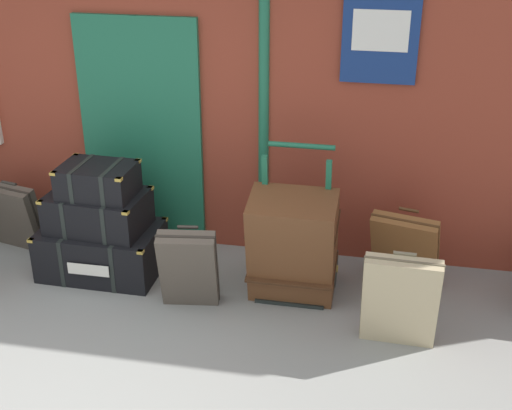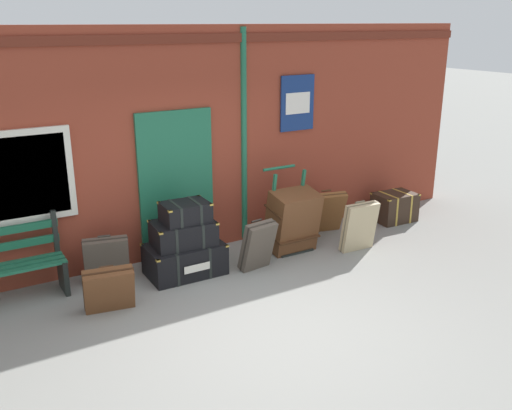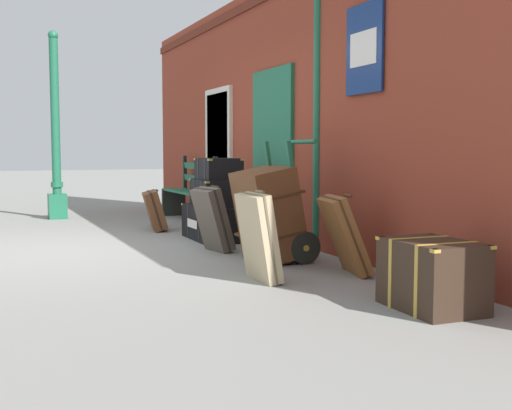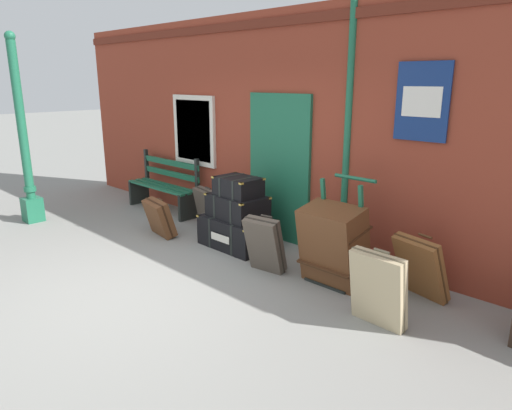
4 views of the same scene
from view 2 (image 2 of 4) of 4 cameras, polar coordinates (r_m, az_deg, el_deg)
The scene contains 13 objects.
ground_plane at distance 6.40m, azimuth 1.69°, elevation -12.27°, with size 60.00×60.00×0.00m, color gray.
brick_facade at distance 7.99m, azimuth -8.36°, elevation 6.13°, with size 10.40×0.35×3.20m.
steamer_trunk_base at distance 7.60m, azimuth -7.23°, elevation -5.47°, with size 1.02×0.68×0.43m.
steamer_trunk_middle at distance 7.47m, azimuth -7.39°, elevation -2.84°, with size 0.85×0.60×0.33m.
steamer_trunk_top at distance 7.37m, azimuth -7.20°, elevation -0.72°, with size 0.62×0.47×0.27m.
porters_trolley at distance 8.39m, azimuth 3.04°, elevation -2.54°, with size 0.71×0.56×1.21m.
large_brown_trunk at distance 8.19m, azimuth 3.73°, elevation -1.60°, with size 0.70×0.59×0.95m.
suitcase_brown at distance 7.52m, azimuth -14.94°, elevation -5.39°, with size 0.60×0.39×0.65m.
suitcase_beige at distance 6.81m, azimuth -14.70°, elevation -8.28°, with size 0.62×0.42×0.56m.
suitcase_charcoal at distance 8.98m, azimuth 7.21°, elevation -0.72°, with size 0.61×0.50×0.71m.
suitcase_tan at distance 7.60m, azimuth 0.17°, elevation -4.15°, with size 0.49×0.40×0.72m.
suitcase_caramel at distance 8.36m, azimuth 10.44°, elevation -2.19°, with size 0.56×0.27×0.77m.
corner_trunk at distance 9.79m, azimuth 13.87°, elevation -0.20°, with size 0.71×0.52×0.49m.
Camera 2 is at (-2.98, -4.64, 3.25)m, focal length 39.39 mm.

